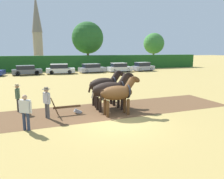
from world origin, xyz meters
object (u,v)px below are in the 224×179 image
at_px(farmer_onlooker_right, 18,95).
at_px(parked_car_right, 119,68).
at_px(church_spire, 37,27).
at_px(parked_car_center, 60,69).
at_px(farmer_beside_team, 102,88).
at_px(tree_center, 154,44).
at_px(parked_car_far_right, 143,67).
at_px(draft_horse_trail_left, 105,85).
at_px(parked_car_center_right, 92,68).
at_px(draft_horse_lead_left, 118,93).
at_px(draft_horse_lead_right, 111,89).
at_px(farmer_onlooker_left, 25,110).
at_px(tree_center_left, 88,38).
at_px(plow, 69,109).
at_px(farmer_at_plow, 47,100).
at_px(parked_car_center_left, 27,70).

height_order(farmer_onlooker_right, parked_car_right, farmer_onlooker_right).
distance_m(church_spire, parked_car_center, 35.65).
bearing_deg(parked_car_right, church_spire, 108.19).
bearing_deg(farmer_beside_team, tree_center, 110.75).
bearing_deg(parked_car_far_right, draft_horse_trail_left, -132.43).
bearing_deg(parked_car_center, parked_car_center_right, 8.90).
bearing_deg(draft_horse_lead_left, draft_horse_lead_right, 89.76).
bearing_deg(parked_car_center_right, farmer_beside_team, -111.56).
distance_m(draft_horse_lead_right, farmer_beside_team, 2.87).
distance_m(farmer_onlooker_left, farmer_onlooker_right, 3.65).
bearing_deg(tree_center, draft_horse_trail_left, -124.10).
height_order(draft_horse_trail_left, farmer_onlooker_left, draft_horse_trail_left).
bearing_deg(church_spire, tree_center, -40.79).
relative_size(tree_center_left, tree_center, 1.21).
xyz_separation_m(tree_center, church_spire, (-26.02, 22.45, 4.95)).
xyz_separation_m(plow, farmer_onlooker_right, (-2.87, 1.60, 0.67)).
bearing_deg(parked_car_right, draft_horse_trail_left, -115.35).
height_order(farmer_at_plow, farmer_onlooker_left, farmer_at_plow).
distance_m(draft_horse_lead_left, parked_car_center_right, 24.35).
height_order(draft_horse_trail_left, parked_car_center_right, draft_horse_trail_left).
bearing_deg(farmer_onlooker_right, parked_car_far_right, 51.75).
height_order(draft_horse_lead_left, parked_car_far_right, draft_horse_lead_left).
xyz_separation_m(parked_car_center_left, parked_car_right, (14.90, -0.24, 0.04)).
distance_m(tree_center_left, parked_car_right, 11.23).
xyz_separation_m(parked_car_center, parked_car_far_right, (14.52, 0.07, 0.00)).
height_order(tree_center, parked_car_right, tree_center).
bearing_deg(farmer_onlooker_right, farmer_onlooker_left, -76.72).
distance_m(tree_center, farmer_beside_team, 38.81).
relative_size(farmer_at_plow, farmer_onlooker_right, 1.02).
height_order(farmer_onlooker_left, farmer_onlooker_right, farmer_onlooker_left).
bearing_deg(farmer_at_plow, parked_car_right, 37.45).
relative_size(parked_car_center, parked_car_right, 1.10).
xyz_separation_m(draft_horse_lead_left, parked_car_far_right, (13.66, 23.75, -0.55)).
bearing_deg(draft_horse_lead_right, draft_horse_lead_left, -90.24).
xyz_separation_m(draft_horse_lead_left, plow, (-2.67, 1.04, -0.97)).
xyz_separation_m(tree_center_left, church_spire, (-9.31, 25.14, 4.05)).
bearing_deg(parked_car_right, farmer_beside_team, -116.39).
bearing_deg(tree_center, tree_center_left, -170.83).
height_order(tree_center_left, parked_car_right, tree_center_left).
height_order(plow, parked_car_right, parked_car_right).
bearing_deg(draft_horse_lead_right, parked_car_center, 90.02).
bearing_deg(tree_center_left, farmer_beside_team, -100.78).
distance_m(tree_center_left, church_spire, 27.12).
xyz_separation_m(tree_center, farmer_beside_team, (-22.20, -31.54, -4.35)).
relative_size(tree_center_left, parked_car_center_left, 2.12).
xyz_separation_m(farmer_beside_team, parked_car_center, (-1.08, 19.72, -0.13)).
bearing_deg(draft_horse_trail_left, tree_center, 53.82).
bearing_deg(plow, parked_car_far_right, 52.21).
xyz_separation_m(church_spire, farmer_onlooker_right, (-1.93, -55.31, -9.18)).
height_order(farmer_beside_team, parked_car_center_left, farmer_beside_team).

